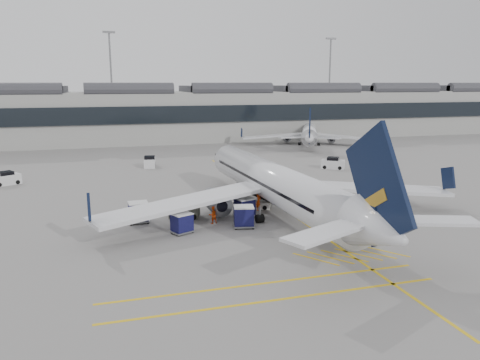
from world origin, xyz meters
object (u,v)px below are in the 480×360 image
object	(u,v)px
airliner_main	(277,185)
belt_loader	(251,202)
baggage_cart_a	(245,207)
ramp_agent_b	(213,215)
pushback_tug	(184,210)
ramp_agent_a	(258,201)

from	to	relation	value
airliner_main	belt_loader	distance (m)	4.67
airliner_main	baggage_cart_a	world-z (taller)	airliner_main
airliner_main	baggage_cart_a	distance (m)	3.91
airliner_main	ramp_agent_b	xyz separation A→B (m)	(-6.78, -0.92, -2.31)
belt_loader	baggage_cart_a	distance (m)	3.73
baggage_cart_a	pushback_tug	world-z (taller)	baggage_cart_a
ramp_agent_b	pushback_tug	distance (m)	3.55
ramp_agent_b	baggage_cart_a	bearing A→B (deg)	-173.59
baggage_cart_a	ramp_agent_a	bearing A→B (deg)	27.16
baggage_cart_a	ramp_agent_b	size ratio (longest dim) A/B	1.32
belt_loader	pushback_tug	distance (m)	7.59
belt_loader	ramp_agent_b	xyz separation A→B (m)	(-5.18, -4.47, 0.26)
airliner_main	ramp_agent_b	distance (m)	7.22
airliner_main	pushback_tug	distance (m)	9.51
belt_loader	baggage_cart_a	world-z (taller)	belt_loader
belt_loader	ramp_agent_b	world-z (taller)	belt_loader
ramp_agent_a	pushback_tug	size ratio (longest dim) A/B	0.61
belt_loader	pushback_tug	bearing A→B (deg)	-143.03
baggage_cart_a	ramp_agent_a	xyz separation A→B (m)	(2.15, 2.10, -0.04)
airliner_main	ramp_agent_a	size ratio (longest dim) A/B	20.17
airliner_main	belt_loader	world-z (taller)	airliner_main
pushback_tug	baggage_cart_a	bearing A→B (deg)	5.28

